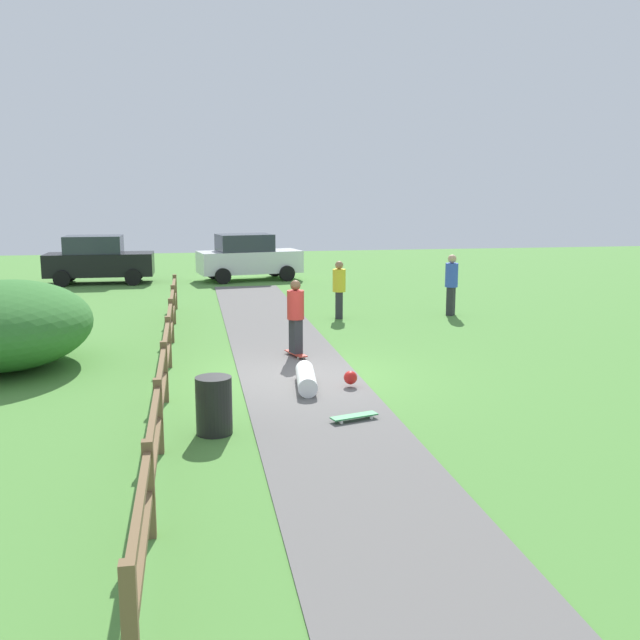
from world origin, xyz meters
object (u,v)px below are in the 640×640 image
bush_large (5,324)px  bystander_yellow (339,287)px  skater_riding (296,314)px  trash_bin (214,405)px  skateboard_loose (354,416)px  parked_car_white (248,257)px  bystander_blue (451,282)px  parked_car_black (98,260)px  skater_fallen (310,378)px

bush_large → bystander_yellow: size_ratio=2.54×
bush_large → skater_riding: (6.17, -0.21, 0.06)m
trash_bin → skateboard_loose: trash_bin is taller
bush_large → parked_car_white: bearing=66.0°
parked_car_white → trash_bin: bearing=-96.2°
skater_riding → skateboard_loose: skater_riding is taller
trash_bin → skater_riding: skater_riding is taller
bystander_blue → bystander_yellow: (-3.42, 0.05, -0.09)m
trash_bin → skater_riding: 5.29m
skateboard_loose → parked_car_black: parked_car_black is taller
skateboard_loose → parked_car_black: bearing=108.0°
bush_large → bystander_yellow: 9.31m
skater_fallen → bystander_yellow: (2.09, 7.35, 0.73)m
skater_riding → skater_fallen: skater_riding is taller
skater_fallen → parked_car_black: (-5.81, 16.96, 0.76)m
bush_large → skater_riding: 6.18m
skater_riding → parked_car_black: size_ratio=0.41×
skateboard_loose → bystander_blue: bearing=61.3°
skater_riding → bystander_yellow: (1.97, 4.73, -0.05)m
parked_car_white → skateboard_loose: bearing=-89.5°
bystander_yellow → parked_car_white: 9.78m
bystander_yellow → bush_large: bearing=-151.0°
trash_bin → bystander_yellow: bystander_yellow is taller
skater_riding → bystander_blue: bearing=40.9°
bush_large → bystander_blue: (11.57, 4.46, 0.09)m
skater_fallen → parked_car_white: 16.96m
bystander_yellow → bystander_blue: bearing=-0.9°
skateboard_loose → skater_riding: bearing=93.3°
bystander_blue → parked_car_black: 14.88m
skateboard_loose → trash_bin: bearing=-175.3°
skater_fallen → skateboard_loose: bearing=-79.5°
skateboard_loose → parked_car_black: size_ratio=0.20×
bystander_blue → parked_car_white: bearing=118.8°
parked_car_black → bystander_yellow: bearing=-50.6°
skateboard_loose → bystander_blue: (5.12, 9.37, 0.93)m
trash_bin → skateboard_loose: (2.26, 0.19, -0.36)m
skateboard_loose → parked_car_white: size_ratio=0.19×
bush_large → parked_car_black: (0.25, 14.12, 0.04)m
skater_riding → bystander_yellow: bearing=67.3°
bystander_blue → skateboard_loose: bearing=-118.7°
bush_large → trash_bin: bearing=-50.6°
skater_fallen → parked_car_white: bearing=89.3°
trash_bin → parked_car_white: (2.09, 19.20, 0.51)m
bystander_yellow → parked_car_black: (-7.90, 9.61, 0.03)m
trash_bin → skater_fallen: bearing=50.3°
skateboard_loose → parked_car_white: bearing=90.5°
parked_car_black → trash_bin: bearing=-78.4°
bush_large → parked_car_white: parked_car_white is taller
skater_fallen → bystander_blue: (5.51, 7.29, 0.81)m
trash_bin → parked_car_black: parked_car_black is taller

